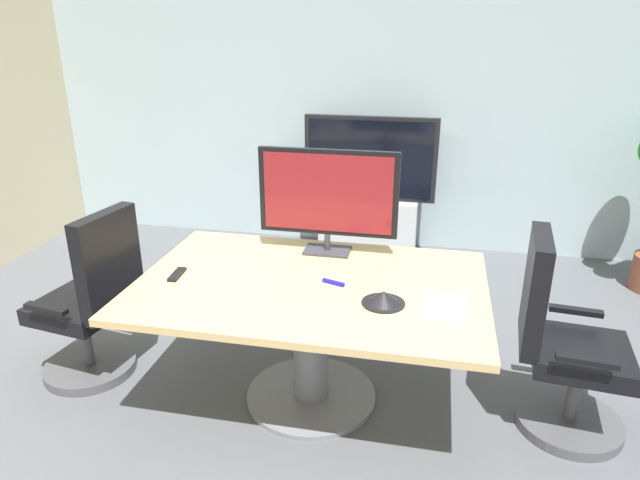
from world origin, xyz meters
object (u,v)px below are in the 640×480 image
object	(u,v)px
office_chair_right	(561,352)
conference_table	(311,312)
wall_display_unit	(369,209)
conference_phone	(383,298)
remote_control	(177,274)
office_chair_left	(93,310)
tv_monitor	(328,195)

from	to	relation	value
office_chair_right	conference_table	bearing A→B (deg)	97.93
wall_display_unit	conference_table	bearing A→B (deg)	-90.92
office_chair_right	conference_phone	world-z (taller)	office_chair_right
conference_table	remote_control	world-z (taller)	remote_control
office_chair_right	remote_control	world-z (taller)	office_chair_right
office_chair_right	conference_phone	xyz separation A→B (m)	(-0.93, -0.22, 0.33)
office_chair_left	tv_monitor	size ratio (longest dim) A/B	1.30
tv_monitor	remote_control	distance (m)	0.98
office_chair_left	tv_monitor	bearing A→B (deg)	118.67
conference_phone	tv_monitor	bearing A→B (deg)	123.14
tv_monitor	conference_phone	size ratio (longest dim) A/B	3.82
office_chair_left	office_chair_right	bearing A→B (deg)	100.60
wall_display_unit	remote_control	bearing A→B (deg)	-108.27
conference_table	remote_control	bearing A→B (deg)	-174.13
tv_monitor	wall_display_unit	size ratio (longest dim) A/B	0.64
office_chair_left	wall_display_unit	bearing A→B (deg)	158.13
office_chair_left	remote_control	world-z (taller)	office_chair_left
office_chair_left	office_chair_right	xyz separation A→B (m)	(2.68, 0.09, 0.00)
remote_control	conference_phone	bearing A→B (deg)	-8.93
wall_display_unit	conference_phone	distance (m)	2.52
office_chair_right	office_chair_left	bearing A→B (deg)	97.69
office_chair_left	office_chair_right	world-z (taller)	same
conference_table	conference_phone	bearing A→B (deg)	-22.75
tv_monitor	wall_display_unit	xyz separation A→B (m)	(0.03, 1.84, -0.67)
office_chair_left	conference_phone	world-z (taller)	office_chair_left
conference_table	office_chair_right	size ratio (longest dim) A/B	1.73
office_chair_right	tv_monitor	bearing A→B (deg)	79.08
wall_display_unit	conference_phone	world-z (taller)	wall_display_unit
conference_table	wall_display_unit	size ratio (longest dim) A/B	1.44
office_chair_left	wall_display_unit	world-z (taller)	wall_display_unit
conference_phone	remote_control	distance (m)	1.16
conference_table	remote_control	distance (m)	0.78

